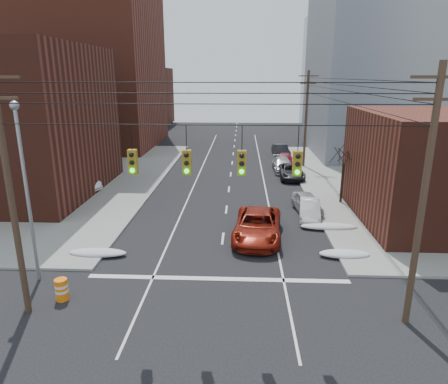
# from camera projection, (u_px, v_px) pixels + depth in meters

# --- Properties ---
(ground) EXTENTS (160.00, 160.00, 0.00)m
(ground) POSITION_uv_depth(u_px,v_px,m) (207.00, 363.00, 15.09)
(ground) COLOR black
(ground) RESTS_ON ground
(building_brick_tall) EXTENTS (24.00, 20.00, 30.00)m
(building_brick_tall) POSITION_uv_depth(u_px,v_px,m) (70.00, 43.00, 57.94)
(building_brick_tall) COLOR brown
(building_brick_tall) RESTS_ON ground
(building_brick_far) EXTENTS (22.00, 18.00, 12.00)m
(building_brick_far) POSITION_uv_depth(u_px,v_px,m) (116.00, 97.00, 85.48)
(building_brick_far) COLOR #522318
(building_brick_far) RESTS_ON ground
(building_office) EXTENTS (22.00, 20.00, 25.00)m
(building_office) POSITION_uv_depth(u_px,v_px,m) (400.00, 59.00, 52.79)
(building_office) COLOR gray
(building_office) RESTS_ON ground
(building_glass) EXTENTS (20.00, 18.00, 22.00)m
(building_glass) POSITION_uv_depth(u_px,v_px,m) (359.00, 72.00, 78.05)
(building_glass) COLOR gray
(building_glass) RESTS_ON ground
(utility_pole_left) EXTENTS (2.20, 0.28, 11.00)m
(utility_pole_left) POSITION_uv_depth(u_px,v_px,m) (10.00, 191.00, 16.71)
(utility_pole_left) COLOR #473323
(utility_pole_left) RESTS_ON ground
(utility_pole_right) EXTENTS (2.20, 0.28, 11.00)m
(utility_pole_right) POSITION_uv_depth(u_px,v_px,m) (424.00, 197.00, 15.97)
(utility_pole_right) COLOR #473323
(utility_pole_right) RESTS_ON ground
(utility_pole_far) EXTENTS (2.20, 0.28, 11.00)m
(utility_pole_far) POSITION_uv_depth(u_px,v_px,m) (306.00, 118.00, 45.69)
(utility_pole_far) COLOR #473323
(utility_pole_far) RESTS_ON ground
(traffic_signals) EXTENTS (17.00, 0.42, 2.02)m
(traffic_signals) POSITION_uv_depth(u_px,v_px,m) (214.00, 161.00, 15.92)
(traffic_signals) COLOR black
(traffic_signals) RESTS_ON ground
(street_light) EXTENTS (0.44, 0.44, 9.32)m
(street_light) POSITION_uv_depth(u_px,v_px,m) (25.00, 179.00, 19.70)
(street_light) COLOR gray
(street_light) RESTS_ON ground
(bare_tree) EXTENTS (2.09, 2.20, 4.93)m
(bare_tree) POSITION_uv_depth(u_px,v_px,m) (342.00, 177.00, 33.19)
(bare_tree) COLOR black
(bare_tree) RESTS_ON ground
(snow_nw) EXTENTS (3.50, 1.08, 0.42)m
(snow_nw) POSITION_uv_depth(u_px,v_px,m) (98.00, 253.00, 23.98)
(snow_nw) COLOR silver
(snow_nw) RESTS_ON ground
(snow_ne) EXTENTS (3.00, 1.08, 0.42)m
(snow_ne) POSITION_uv_depth(u_px,v_px,m) (344.00, 254.00, 23.81)
(snow_ne) COLOR silver
(snow_ne) RESTS_ON ground
(snow_east_far) EXTENTS (4.00, 1.08, 0.42)m
(snow_east_far) POSITION_uv_depth(u_px,v_px,m) (329.00, 227.00, 28.13)
(snow_east_far) COLOR silver
(snow_east_far) RESTS_ON ground
(red_pickup) EXTENTS (3.58, 6.76, 1.81)m
(red_pickup) POSITION_uv_depth(u_px,v_px,m) (258.00, 226.00, 26.38)
(red_pickup) COLOR maroon
(red_pickup) RESTS_ON ground
(parked_car_a) EXTENTS (2.31, 4.58, 1.49)m
(parked_car_a) POSITION_uv_depth(u_px,v_px,m) (307.00, 203.00, 31.56)
(parked_car_a) COLOR silver
(parked_car_a) RESTS_ON ground
(parked_car_b) EXTENTS (2.00, 4.37, 1.39)m
(parked_car_b) POSITION_uv_depth(u_px,v_px,m) (310.00, 209.00, 30.26)
(parked_car_b) COLOR white
(parked_car_b) RESTS_ON ground
(parked_car_c) EXTENTS (2.49, 5.38, 1.49)m
(parked_car_c) POSITION_uv_depth(u_px,v_px,m) (291.00, 172.00, 41.87)
(parked_car_c) COLOR black
(parked_car_c) RESTS_ON ground
(parked_car_d) EXTENTS (2.22, 5.25, 1.51)m
(parked_car_d) POSITION_uv_depth(u_px,v_px,m) (283.00, 165.00, 45.02)
(parked_car_d) COLOR #A9A9AE
(parked_car_d) RESTS_ON ground
(parked_car_e) EXTENTS (2.23, 4.56, 1.50)m
(parked_car_e) POSITION_uv_depth(u_px,v_px,m) (285.00, 159.00, 48.01)
(parked_car_e) COLOR maroon
(parked_car_e) RESTS_ON ground
(parked_car_f) EXTENTS (2.29, 4.98, 1.58)m
(parked_car_f) POSITION_uv_depth(u_px,v_px,m) (281.00, 151.00, 53.25)
(parked_car_f) COLOR black
(parked_car_f) RESTS_ON ground
(lot_car_a) EXTENTS (5.01, 3.42, 1.56)m
(lot_car_a) POSITION_uv_depth(u_px,v_px,m) (77.00, 182.00, 36.98)
(lot_car_a) COLOR silver
(lot_car_a) RESTS_ON sidewalk_nw
(lot_car_b) EXTENTS (4.63, 2.14, 1.29)m
(lot_car_b) POSITION_uv_depth(u_px,v_px,m) (95.00, 164.00, 45.11)
(lot_car_b) COLOR #A8A8AD
(lot_car_b) RESTS_ON sidewalk_nw
(lot_car_c) EXTENTS (4.92, 3.05, 1.33)m
(lot_car_c) POSITION_uv_depth(u_px,v_px,m) (47.00, 181.00, 37.81)
(lot_car_c) COLOR black
(lot_car_c) RESTS_ON sidewalk_nw
(lot_car_d) EXTENTS (4.68, 2.95, 1.48)m
(lot_car_d) POSITION_uv_depth(u_px,v_px,m) (52.00, 176.00, 39.28)
(lot_car_d) COLOR #BCBCC2
(lot_car_d) RESTS_ON sidewalk_nw
(construction_barrel) EXTENTS (0.67, 0.67, 1.09)m
(construction_barrel) POSITION_uv_depth(u_px,v_px,m) (62.00, 289.00, 19.20)
(construction_barrel) COLOR orange
(construction_barrel) RESTS_ON ground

